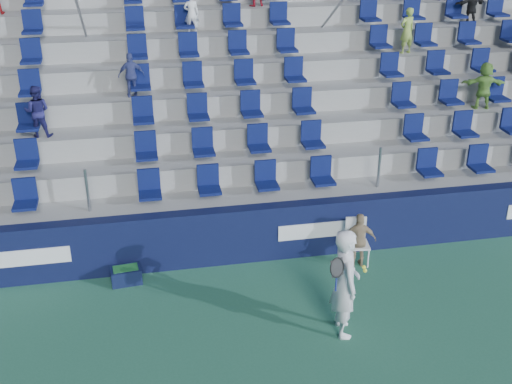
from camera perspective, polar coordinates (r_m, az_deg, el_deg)
ground at (r=10.87m, az=1.81°, el=-14.54°), size 70.00×70.00×0.00m
sponsor_wall at (r=13.09m, az=-1.14°, el=-3.78°), size 24.00×0.32×1.20m
grandstand at (r=17.17m, az=-4.13°, el=8.93°), size 24.00×8.17×6.63m
tennis_player at (r=10.95m, az=7.95°, el=-7.98°), size 0.69×0.77×1.99m
line_judge_chair at (r=13.21m, az=8.94°, el=-4.03°), size 0.48×0.49×0.98m
line_judge at (r=13.08m, az=9.16°, el=-4.25°), size 0.71×0.37×1.17m
ball_bin at (r=12.83m, az=-11.47°, el=-7.19°), size 0.62×0.44×0.33m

